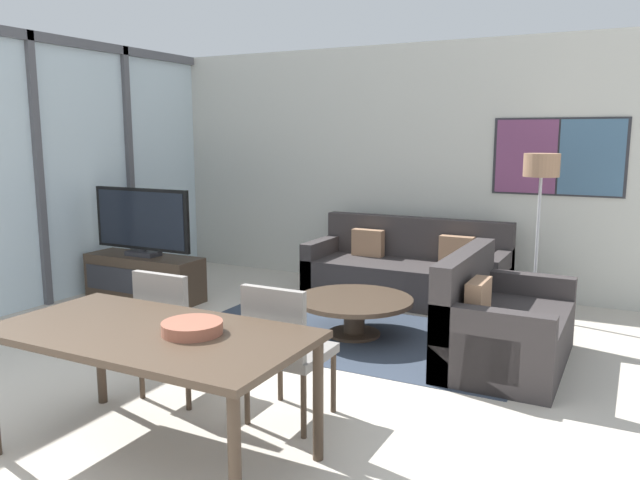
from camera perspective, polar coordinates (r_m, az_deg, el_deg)
wall_back at (r=7.31m, az=9.75°, el=6.54°), size 7.61×0.09×2.80m
window_wall_left at (r=7.07m, az=-24.53°, el=6.75°), size 0.07×5.15×2.80m
area_rug at (r=5.67m, az=3.13°, el=-8.65°), size 3.00×1.65×0.01m
tv_console at (r=7.08m, az=-15.77°, el=-3.30°), size 1.36×0.45×0.48m
television at (r=6.97m, az=-15.99°, el=1.59°), size 1.26×0.20×0.73m
sofa_main at (r=6.87m, az=8.02°, el=-3.05°), size 2.13×0.86×0.87m
sofa_side at (r=5.14m, az=15.85°, el=-7.71°), size 0.86×1.40×0.87m
coffee_table at (r=5.60m, az=3.15°, el=-6.15°), size 1.05×1.05×0.34m
dining_table at (r=3.54m, az=-15.21°, el=-9.04°), size 1.76×0.91×0.74m
dining_chair_left at (r=4.35m, az=-13.16°, el=-7.65°), size 0.46×0.46×0.89m
dining_chair_centre at (r=3.88m, az=-3.28°, el=-9.57°), size 0.46×0.46×0.89m
fruit_bowl at (r=3.40m, az=-11.61°, el=-7.78°), size 0.32×0.32×0.06m
floor_lamp at (r=6.31m, az=19.54°, el=5.25°), size 0.33×0.33×1.60m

